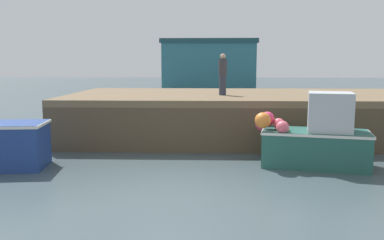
# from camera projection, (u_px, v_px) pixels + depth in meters

# --- Properties ---
(ground) EXTENTS (120.00, 160.00, 0.10)m
(ground) POSITION_uv_depth(u_px,v_px,m) (175.00, 190.00, 10.35)
(ground) COLOR #3D4C51
(pier) EXTENTS (14.97, 7.09, 1.85)m
(pier) POSITION_uv_depth(u_px,v_px,m) (247.00, 102.00, 16.94)
(pier) COLOR brown
(pier) RESTS_ON ground
(fishing_boat_near_right) EXTENTS (3.59, 2.25, 2.28)m
(fishing_boat_near_right) POSITION_uv_depth(u_px,v_px,m) (315.00, 137.00, 12.43)
(fishing_boat_near_right) COLOR #23564C
(fishing_boat_near_right) RESTS_ON ground
(dockworker) EXTENTS (0.34, 0.34, 1.67)m
(dockworker) POSITION_uv_depth(u_px,v_px,m) (223.00, 74.00, 16.49)
(dockworker) COLOR #2D3342
(dockworker) RESTS_ON pier
(warehouse) EXTENTS (10.96, 6.36, 5.87)m
(warehouse) POSITION_uv_depth(u_px,v_px,m) (209.00, 65.00, 48.24)
(warehouse) COLOR #2D6B7A
(warehouse) RESTS_ON ground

